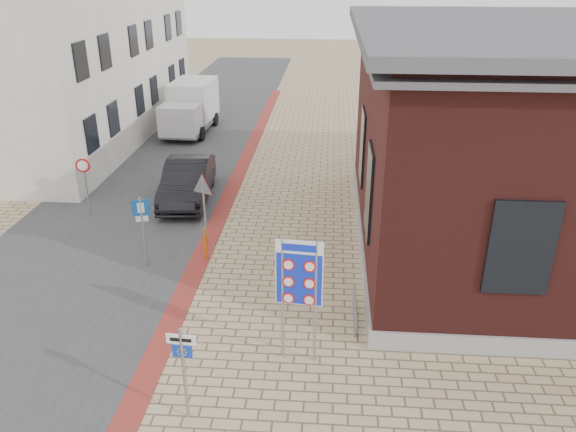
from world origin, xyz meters
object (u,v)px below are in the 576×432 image
(essen_sign, at_px, (183,361))
(parking_sign, at_px, (142,221))
(sedan, at_px, (188,180))
(box_truck, at_px, (190,107))
(bollard, at_px, (205,244))
(border_sign, at_px, (299,276))

(essen_sign, bearing_deg, parking_sign, 117.30)
(sedan, distance_m, box_truck, 9.62)
(sedan, xyz_separation_m, bollard, (1.68, -4.73, -0.24))
(sedan, height_order, box_truck, box_truck)
(bollard, bearing_deg, box_truck, 104.91)
(border_sign, height_order, bollard, border_sign)
(border_sign, xyz_separation_m, bollard, (-3.10, 4.50, -1.66))
(box_truck, relative_size, parking_sign, 2.29)
(border_sign, distance_m, essen_sign, 3.01)
(border_sign, xyz_separation_m, essen_sign, (-2.10, -2.00, -0.81))
(box_truck, distance_m, bollard, 14.63)
(sedan, distance_m, bollard, 5.03)
(sedan, relative_size, essen_sign, 2.18)
(box_truck, relative_size, border_sign, 1.67)
(essen_sign, distance_m, parking_sign, 6.58)
(sedan, height_order, parking_sign, parking_sign)
(sedan, relative_size, parking_sign, 2.10)
(border_sign, bearing_deg, box_truck, 115.96)
(border_sign, relative_size, bollard, 2.86)
(essen_sign, xyz_separation_m, bollard, (-1.00, 6.50, -0.85))
(box_truck, relative_size, essen_sign, 2.38)
(sedan, bearing_deg, bollard, -74.98)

